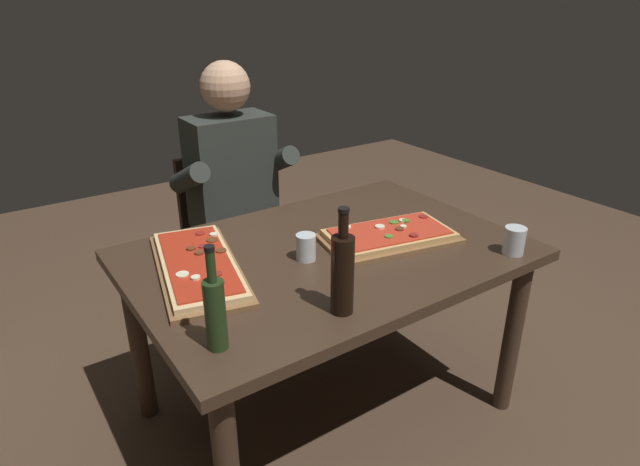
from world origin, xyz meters
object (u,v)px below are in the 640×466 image
Objects in this scene: oil_bottle_amber at (215,311)px; tumbler_near_camera at (514,242)px; wine_bottle_dark at (342,272)px; dining_table at (328,273)px; seated_diner at (236,192)px; tumbler_far_side at (306,249)px; pizza_rectangular_left at (198,266)px; diner_chair at (228,234)px; pizza_rectangular_front at (389,236)px.

oil_bottle_amber is 1.11m from tumbler_near_camera.
dining_table is at bearing 60.47° from wine_bottle_dark.
seated_diner is (0.20, 1.09, -0.13)m from wine_bottle_dark.
oil_bottle_amber is 2.99× the size of tumbler_near_camera.
seated_diner is (0.10, 0.75, -0.04)m from tumbler_far_side.
dining_table is at bearing -14.81° from pizza_rectangular_left.
oil_bottle_amber is 1.35m from diner_chair.
dining_table is at bearing -89.67° from seated_diner.
tumbler_near_camera is (0.29, -0.33, 0.02)m from pizza_rectangular_front.
tumbler_near_camera is at bearing -66.77° from diner_chair.
pizza_rectangular_front is 0.99m from diner_chair.
diner_chair reaches higher than dining_table.
oil_bottle_amber is at bearing -118.66° from seated_diner.
tumbler_far_side is (-0.10, -0.02, 0.14)m from dining_table.
tumbler_near_camera is at bearing -3.17° from wine_bottle_dark.
pizza_rectangular_left is 6.51× the size of tumbler_near_camera.
pizza_rectangular_left is 0.46m from oil_bottle_amber.
dining_table is at bearing 8.29° from tumbler_far_side.
dining_table is 0.87m from diner_chair.
oil_bottle_amber is at bearing -151.68° from dining_table.
seated_diner is at bearing 61.34° from oil_bottle_amber.
pizza_rectangular_left is 0.55m from wine_bottle_dark.
pizza_rectangular_front is at bearing 131.53° from tumbler_near_camera.
pizza_rectangular_left is 0.76m from seated_diner.
diner_chair is at bearing 104.80° from pizza_rectangular_front.
oil_bottle_amber is 1.20m from seated_diner.
dining_table is at bearing 165.01° from pizza_rectangular_front.
diner_chair is at bearing 58.83° from pizza_rectangular_left.
diner_chair reaches higher than pizza_rectangular_front.
wine_bottle_dark is at bearing -99.25° from diner_chair.
tumbler_far_side reaches higher than dining_table.
pizza_rectangular_left is 0.90m from diner_chair.
seated_diner reaches higher than dining_table.
tumbler_near_camera is at bearing -30.88° from tumbler_far_side.
tumbler_near_camera is (0.98, -0.52, 0.02)m from pizza_rectangular_left.
tumbler_near_camera is at bearing -48.47° from pizza_rectangular_front.
pizza_rectangular_front and pizza_rectangular_left have the same top height.
tumbler_near_camera is at bearing -27.67° from pizza_rectangular_left.
tumbler_near_camera is (0.53, -0.40, 0.14)m from dining_table.
pizza_rectangular_left is 2.18× the size of oil_bottle_amber.
diner_chair is (0.20, 1.21, -0.38)m from wine_bottle_dark.
dining_table is 2.16× the size of pizza_rectangular_left.
wine_bottle_dark is at bearing 176.83° from tumbler_near_camera.
pizza_rectangular_front is 5.47× the size of tumbler_near_camera.
wine_bottle_dark is 0.37m from tumbler_far_side.
tumbler_near_camera reaches higher than dining_table.
tumbler_far_side is 0.92m from diner_chair.
pizza_rectangular_front is 0.84m from seated_diner.
tumbler_near_camera is at bearing -64.60° from seated_diner.
wine_bottle_dark reaches higher than pizza_rectangular_left.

